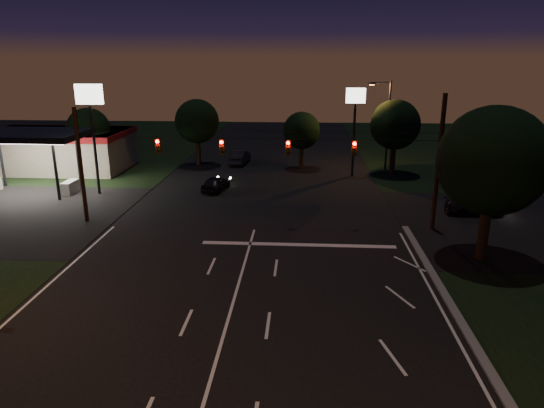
# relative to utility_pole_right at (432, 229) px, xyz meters

# --- Properties ---
(ground) EXTENTS (140.00, 140.00, 0.00)m
(ground) POSITION_rel_utility_pole_right_xyz_m (-12.00, -15.00, 0.00)
(ground) COLOR black
(ground) RESTS_ON ground
(stop_bar) EXTENTS (12.00, 0.50, 0.01)m
(stop_bar) POSITION_rel_utility_pole_right_xyz_m (-9.00, -3.50, 0.01)
(stop_bar) COLOR silver
(stop_bar) RESTS_ON ground
(utility_pole_right) EXTENTS (0.30, 0.30, 9.00)m
(utility_pole_right) POSITION_rel_utility_pole_right_xyz_m (0.00, 0.00, 0.00)
(utility_pole_right) COLOR black
(utility_pole_right) RESTS_ON ground
(utility_pole_left) EXTENTS (0.28, 0.28, 8.00)m
(utility_pole_left) POSITION_rel_utility_pole_right_xyz_m (-24.00, 0.00, 0.00)
(utility_pole_left) COLOR black
(utility_pole_left) RESTS_ON ground
(signal_span) EXTENTS (24.00, 0.40, 1.56)m
(signal_span) POSITION_rel_utility_pole_right_xyz_m (-12.00, -0.04, 5.50)
(signal_span) COLOR black
(signal_span) RESTS_ON ground
(gas_station) EXTENTS (14.20, 16.10, 5.25)m
(gas_station) POSITION_rel_utility_pole_right_xyz_m (-33.86, 15.39, 2.38)
(gas_station) COLOR gray
(gas_station) RESTS_ON ground
(pole_sign_left_near) EXTENTS (2.20, 0.30, 9.10)m
(pole_sign_left_near) POSITION_rel_utility_pole_right_xyz_m (-26.00, 7.00, 6.98)
(pole_sign_left_near) COLOR black
(pole_sign_left_near) RESTS_ON ground
(pole_sign_right) EXTENTS (1.80, 0.30, 8.40)m
(pole_sign_right) POSITION_rel_utility_pole_right_xyz_m (-4.00, 15.00, 6.24)
(pole_sign_right) COLOR black
(pole_sign_right) RESTS_ON ground
(street_light_right_far) EXTENTS (2.20, 0.35, 9.00)m
(street_light_right_far) POSITION_rel_utility_pole_right_xyz_m (-0.76, 17.00, 5.24)
(street_light_right_far) COLOR black
(street_light_right_far) RESTS_ON ground
(tree_right_near) EXTENTS (6.00, 6.00, 8.76)m
(tree_right_near) POSITION_rel_utility_pole_right_xyz_m (1.53, -4.83, 5.68)
(tree_right_near) COLOR black
(tree_right_near) RESTS_ON ground
(tree_far_a) EXTENTS (4.20, 4.20, 6.42)m
(tree_far_a) POSITION_rel_utility_pole_right_xyz_m (-29.98, 15.12, 4.26)
(tree_far_a) COLOR black
(tree_far_a) RESTS_ON ground
(tree_far_b) EXTENTS (4.60, 4.60, 6.98)m
(tree_far_b) POSITION_rel_utility_pole_right_xyz_m (-19.98, 19.13, 4.61)
(tree_far_b) COLOR black
(tree_far_b) RESTS_ON ground
(tree_far_c) EXTENTS (3.80, 3.80, 5.86)m
(tree_far_c) POSITION_rel_utility_pole_right_xyz_m (-8.98, 18.10, 3.90)
(tree_far_c) COLOR black
(tree_far_c) RESTS_ON ground
(tree_far_d) EXTENTS (4.80, 4.80, 7.30)m
(tree_far_d) POSITION_rel_utility_pole_right_xyz_m (0.02, 16.13, 4.83)
(tree_far_d) COLOR black
(tree_far_d) RESTS_ON ground
(tree_far_e) EXTENTS (4.00, 4.00, 6.18)m
(tree_far_e) POSITION_rel_utility_pole_right_xyz_m (8.02, 14.11, 4.11)
(tree_far_e) COLOR black
(tree_far_e) RESTS_ON ground
(car_oncoming_a) EXTENTS (2.28, 4.03, 1.29)m
(car_oncoming_a) POSITION_rel_utility_pole_right_xyz_m (-16.32, 8.72, 0.65)
(car_oncoming_a) COLOR black
(car_oncoming_a) RESTS_ON ground
(car_oncoming_b) EXTENTS (1.97, 4.60, 1.47)m
(car_oncoming_b) POSITION_rel_utility_pole_right_xyz_m (-15.68, 19.90, 0.74)
(car_oncoming_b) COLOR black
(car_oncoming_b) RESTS_ON ground
(car_cross) EXTENTS (4.24, 1.78, 1.22)m
(car_cross) POSITION_rel_utility_pole_right_xyz_m (3.85, 3.31, 0.61)
(car_cross) COLOR black
(car_cross) RESTS_ON ground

